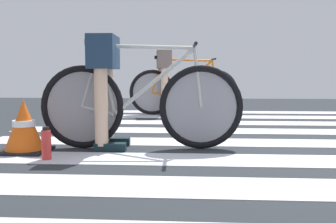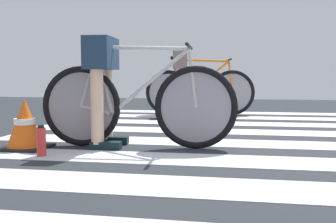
# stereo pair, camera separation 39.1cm
# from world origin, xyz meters

# --- Properties ---
(ground) EXTENTS (18.00, 14.00, 0.02)m
(ground) POSITION_xyz_m (0.00, 0.00, 0.01)
(ground) COLOR #262A2F
(crosswalk_markings) EXTENTS (5.49, 6.51, 0.00)m
(crosswalk_markings) POSITION_xyz_m (-0.00, 0.01, 0.02)
(crosswalk_markings) COLOR silver
(crosswalk_markings) RESTS_ON ground
(bicycle_1_of_2) EXTENTS (1.74, 0.52, 0.93)m
(bicycle_1_of_2) POSITION_xyz_m (-1.14, -0.34, 0.41)
(bicycle_1_of_2) COLOR black
(bicycle_1_of_2) RESTS_ON ground
(cyclist_1_of_2) EXTENTS (0.33, 0.42, 0.96)m
(cyclist_1_of_2) POSITION_xyz_m (-1.45, -0.35, 0.64)
(cyclist_1_of_2) COLOR beige
(cyclist_1_of_2) RESTS_ON ground
(bicycle_2_of_2) EXTENTS (1.73, 0.52, 0.93)m
(bicycle_2_of_2) POSITION_xyz_m (-0.85, 2.60, 0.41)
(bicycle_2_of_2) COLOR black
(bicycle_2_of_2) RESTS_ON ground
(cyclist_2_of_2) EXTENTS (0.36, 0.44, 1.02)m
(cyclist_2_of_2) POSITION_xyz_m (-1.15, 2.56, 0.68)
(cyclist_2_of_2) COLOR beige
(cyclist_2_of_2) RESTS_ON ground
(water_bottle) EXTENTS (0.07, 0.07, 0.25)m
(water_bottle) POSITION_xyz_m (-1.78, -0.84, 0.14)
(water_bottle) COLOR red
(water_bottle) RESTS_ON ground
(traffic_cone) EXTENTS (0.38, 0.38, 0.44)m
(traffic_cone) POSITION_xyz_m (-2.07, -0.57, 0.22)
(traffic_cone) COLOR black
(traffic_cone) RESTS_ON ground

